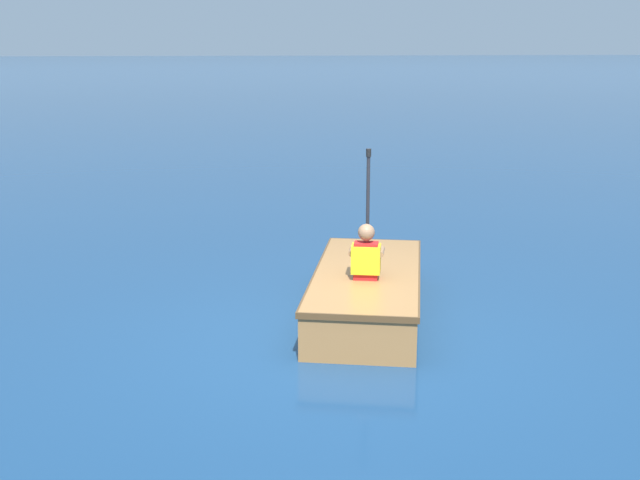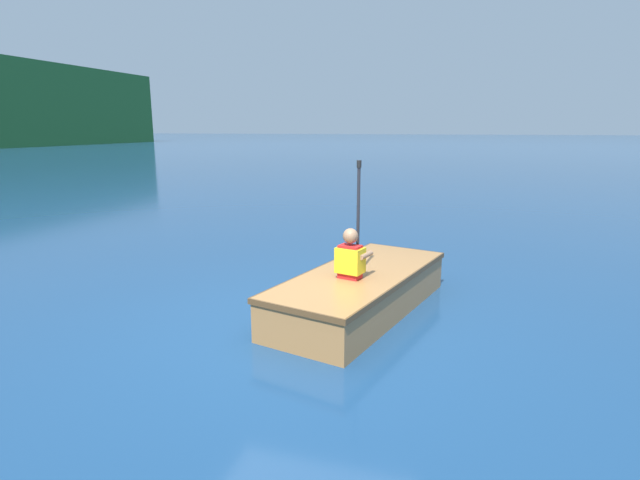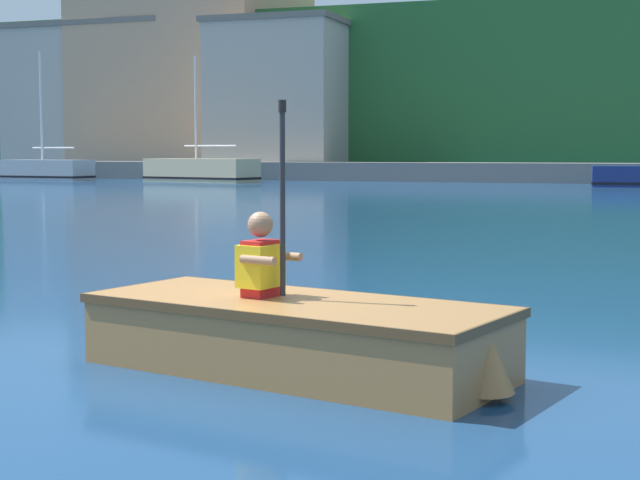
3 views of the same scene
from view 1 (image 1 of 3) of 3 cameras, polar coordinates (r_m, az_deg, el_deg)
The scene contains 3 objects.
ground_plane at distance 7.71m, azimuth 0.72°, elevation -7.44°, with size 300.00×300.00×0.00m, color navy.
rowboat_foreground at distance 8.50m, azimuth 3.39°, elevation -3.48°, with size 3.00×1.74×0.48m.
person_paddler at distance 8.07m, azimuth 3.30°, elevation -0.96°, with size 0.39×0.41×1.30m.
Camera 1 is at (-7.11, 0.95, 2.82)m, focal length 45.00 mm.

